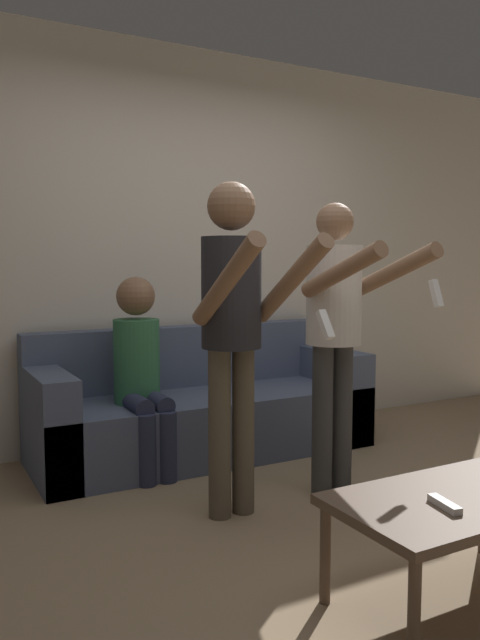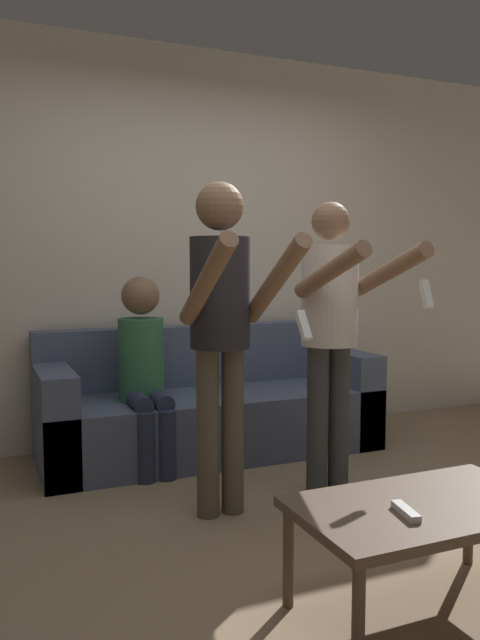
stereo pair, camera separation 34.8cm
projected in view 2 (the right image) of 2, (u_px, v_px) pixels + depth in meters
ground_plane at (328, 541)px, 2.77m from camera, size 14.00×14.00×0.00m
wall_back at (192, 246)px, 4.37m from camera, size 6.40×0.06×2.70m
couch at (209, 409)px, 4.08m from camera, size 2.17×0.77×0.81m
person_standing_left at (222, 313)px, 2.96m from camera, size 0.41×0.72×1.62m
person_standing_right at (332, 318)px, 3.20m from camera, size 0.41×0.73×1.54m
person_seated at (144, 364)px, 3.72m from camera, size 0.27×0.51×1.15m
coffee_table at (424, 514)px, 2.17m from camera, size 0.91×0.53×0.40m
remote_on_table at (406, 511)px, 2.06m from camera, size 0.06×0.15×0.02m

